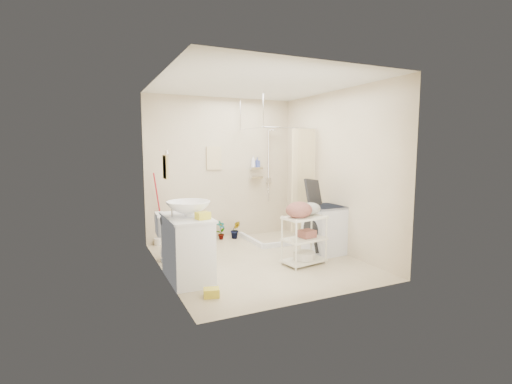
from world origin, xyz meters
TOP-DOWN VIEW (x-y plane):
  - floor at (0.00, 0.00)m, footprint 3.20×3.20m
  - ceiling at (0.00, 0.00)m, footprint 2.80×3.20m
  - wall_back at (0.00, 1.60)m, footprint 2.80×0.04m
  - wall_front at (0.00, -1.60)m, footprint 2.80×0.04m
  - wall_left at (-1.40, 0.00)m, footprint 0.04×3.20m
  - wall_right at (1.40, 0.00)m, footprint 0.04×3.20m
  - vanity at (-1.16, -0.34)m, footprint 0.53×0.94m
  - sink at (-1.13, -0.33)m, footprint 0.61×0.61m
  - counter_basket at (-1.03, -0.61)m, footprint 0.18×0.16m
  - floor_basket at (-1.06, -1.02)m, footprint 0.30×0.25m
  - toilet at (-1.04, 0.56)m, footprint 0.74×0.46m
  - mop at (-1.22, 1.53)m, footprint 0.13×0.13m
  - potted_plant_a at (-0.08, 1.44)m, footprint 0.22×0.19m
  - potted_plant_b at (0.19, 1.40)m, footprint 0.21×0.18m
  - hanging_towel at (-0.15, 1.58)m, footprint 0.28×0.03m
  - towel_ring at (-1.38, -0.20)m, footprint 0.04×0.22m
  - tp_holder at (-1.36, 0.05)m, footprint 0.08×0.12m
  - shower at (0.85, 1.05)m, footprint 1.10×1.10m
  - shampoo_bottle_a at (0.60, 1.50)m, footprint 0.11×0.11m
  - shampoo_bottle_b at (0.70, 1.53)m, footprint 0.10×0.10m
  - washing_machine at (1.14, -0.09)m, footprint 0.55×0.57m
  - laundry_rack at (0.54, -0.43)m, footprint 0.66×0.45m
  - ironing_board at (1.02, -0.04)m, footprint 0.36×0.22m

SIDE VIEW (x-z plane):
  - floor at x=0.00m, z-range 0.00..0.00m
  - floor_basket at x=-1.06m, z-range 0.00..0.14m
  - potted_plant_b at x=0.19m, z-range 0.00..0.33m
  - potted_plant_a at x=-0.08m, z-range 0.00..0.35m
  - toilet at x=-1.04m, z-range 0.00..0.73m
  - washing_machine at x=1.14m, z-range 0.00..0.77m
  - vanity at x=-1.16m, z-range 0.00..0.83m
  - laundry_rack at x=0.54m, z-range 0.00..0.85m
  - ironing_board at x=1.02m, z-range 0.00..1.23m
  - mop at x=-1.22m, z-range 0.00..1.26m
  - tp_holder at x=-1.36m, z-range 0.65..0.79m
  - counter_basket at x=-1.03m, z-range 0.83..0.92m
  - sink at x=-1.13m, z-range 0.83..1.02m
  - shower at x=0.85m, z-range 0.00..2.10m
  - wall_back at x=0.00m, z-range 0.00..2.60m
  - wall_front at x=0.00m, z-range 0.00..2.60m
  - wall_left at x=-1.40m, z-range 0.00..2.60m
  - wall_right at x=1.40m, z-range 0.00..2.60m
  - shampoo_bottle_b at x=0.70m, z-range 1.32..1.50m
  - shampoo_bottle_a at x=0.60m, z-range 1.32..1.54m
  - towel_ring at x=-1.38m, z-range 1.30..1.64m
  - hanging_towel at x=-0.15m, z-range 1.29..1.71m
  - ceiling at x=0.00m, z-range 2.58..2.62m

